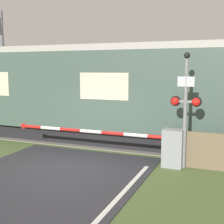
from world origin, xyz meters
TOP-DOWN VIEW (x-y plane):
  - ground_plane at (0.00, 0.00)m, footprint 80.00×80.00m
  - track_bed at (0.00, 3.86)m, footprint 36.00×3.20m
  - train at (-4.86, 3.86)m, footprint 18.59×3.01m
  - crossing_barrier at (2.47, 1.31)m, footprint 5.83×0.44m
  - signal_post at (3.28, 1.35)m, footprint 0.90×0.26m
  - catenary_pole at (-7.65, 6.35)m, footprint 0.20×1.90m

SIDE VIEW (x-z plane):
  - ground_plane at x=0.00m, z-range 0.00..0.00m
  - track_bed at x=0.00m, z-range -0.04..0.09m
  - crossing_barrier at x=2.47m, z-range 0.06..1.21m
  - signal_post at x=3.28m, z-range 0.23..3.64m
  - train at x=-4.86m, z-range 0.05..3.88m
  - catenary_pole at x=-7.65m, z-range 0.15..6.23m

